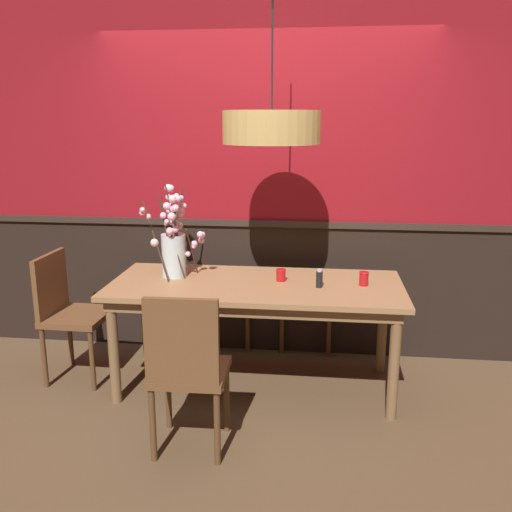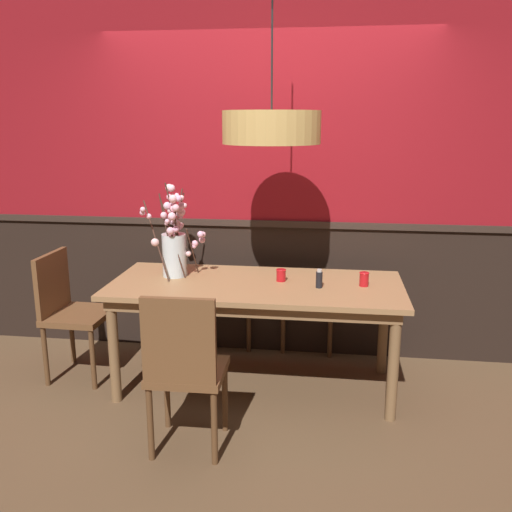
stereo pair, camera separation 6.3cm
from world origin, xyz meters
name	(u,v)px [view 1 (the left image)]	position (x,y,z in m)	size (l,w,h in m)	color
ground_plane	(256,385)	(0.00, 0.00, 0.00)	(24.00, 24.00, 0.00)	brown
back_wall	(266,174)	(0.00, 0.69, 1.45)	(5.27, 0.14, 2.91)	black
dining_table	(256,294)	(0.00, 0.00, 0.69)	(2.00, 0.87, 0.77)	#997047
chair_head_west_end	(68,308)	(-1.37, 0.00, 0.53)	(0.43, 0.47, 0.93)	brown
chair_near_side_left	(187,366)	(-0.28, -0.86, 0.54)	(0.43, 0.41, 0.96)	brown
chair_far_side_left	(230,284)	(-0.32, 0.81, 0.51)	(0.42, 0.41, 0.90)	brown
chair_far_side_right	(309,285)	(0.35, 0.82, 0.52)	(0.47, 0.43, 0.92)	brown
vase_with_blossoms	(174,246)	(-0.59, 0.09, 0.99)	(0.43, 0.39, 0.68)	silver
candle_holder_nearer_center	(281,275)	(0.17, 0.07, 0.81)	(0.07, 0.07, 0.08)	red
candle_holder_nearer_edge	(364,279)	(0.73, 0.03, 0.82)	(0.07, 0.07, 0.10)	red
condiment_bottle	(319,279)	(0.43, -0.05, 0.83)	(0.04, 0.04, 0.13)	black
pendant_lamp	(272,127)	(0.11, -0.06, 1.81)	(0.62, 0.62, 1.20)	tan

